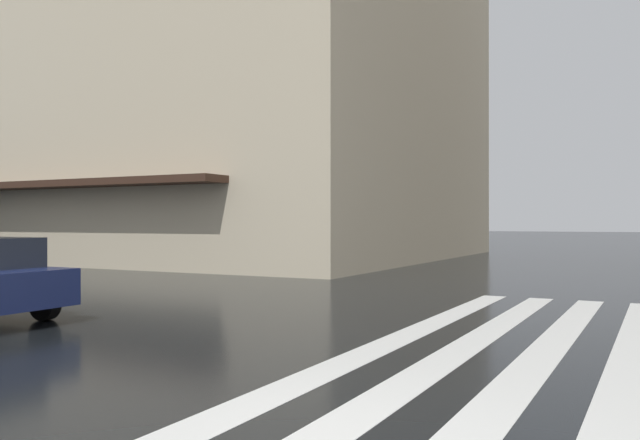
% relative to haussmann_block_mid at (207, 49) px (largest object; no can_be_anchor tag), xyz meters
% --- Properties ---
extents(zebra_crossing, '(13.00, 5.50, 0.01)m').
position_rel_haussmann_block_mid_xyz_m(zebra_crossing, '(-18.19, -19.55, -10.37)').
color(zebra_crossing, silver).
rests_on(zebra_crossing, ground_plane).
extents(haussmann_block_mid, '(20.59, 23.79, 21.18)m').
position_rel_haussmann_block_mid_xyz_m(haussmann_block_mid, '(0.00, 0.00, 0.00)').
color(haussmann_block_mid, beige).
rests_on(haussmann_block_mid, ground_plane).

